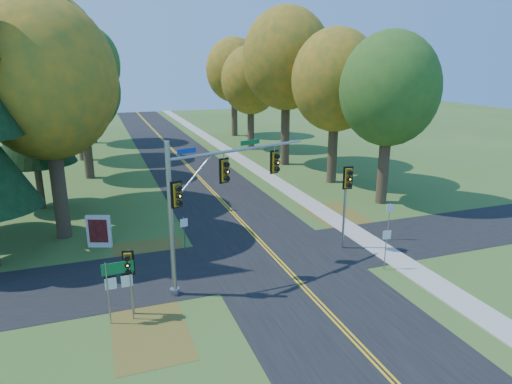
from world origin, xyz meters
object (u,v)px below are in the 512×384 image
object	(u,v)px
east_signal_pole	(347,187)
info_kiosk	(99,231)
traffic_mast	(208,192)
route_sign_cluster	(119,279)

from	to	relation	value
east_signal_pole	info_kiosk	distance (m)	14.56
traffic_mast	info_kiosk	distance (m)	9.07
route_sign_cluster	info_kiosk	size ratio (longest dim) A/B	1.42
route_sign_cluster	info_kiosk	xyz separation A→B (m)	(-0.66, 8.67, -0.98)
traffic_mast	route_sign_cluster	size ratio (longest dim) A/B	2.76
east_signal_pole	route_sign_cluster	xyz separation A→B (m)	(-12.67, -3.51, -1.81)
east_signal_pole	route_sign_cluster	distance (m)	13.27
traffic_mast	east_signal_pole	xyz separation A→B (m)	(8.28, 1.41, -0.92)
traffic_mast	route_sign_cluster	world-z (taller)	traffic_mast
traffic_mast	info_kiosk	xyz separation A→B (m)	(-5.05, 6.56, -3.71)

